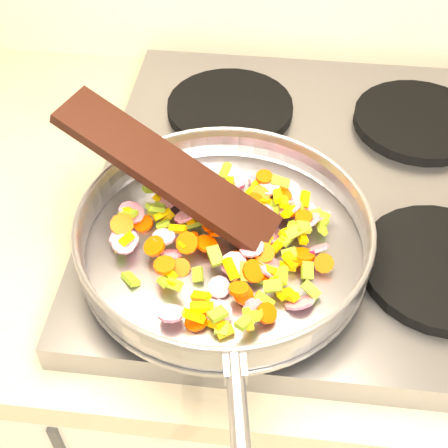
# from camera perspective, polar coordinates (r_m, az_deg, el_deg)

# --- Properties ---
(cooktop) EXTENTS (0.60, 0.60, 0.04)m
(cooktop) POSITION_cam_1_polar(r_m,az_deg,el_deg) (0.87, 8.76, 2.89)
(cooktop) COLOR #939399
(cooktop) RESTS_ON counter_top
(grate_fl) EXTENTS (0.19, 0.19, 0.02)m
(grate_fl) POSITION_cam_1_polar(r_m,az_deg,el_deg) (0.75, -1.79, -2.02)
(grate_fl) COLOR black
(grate_fl) RESTS_ON cooktop
(grate_fr) EXTENTS (0.19, 0.19, 0.02)m
(grate_fr) POSITION_cam_1_polar(r_m,az_deg,el_deg) (0.77, 19.24, -3.73)
(grate_fr) COLOR black
(grate_fr) RESTS_ON cooktop
(grate_bl) EXTENTS (0.19, 0.19, 0.02)m
(grate_bl) POSITION_cam_1_polar(r_m,az_deg,el_deg) (0.96, 0.56, 10.59)
(grate_bl) COLOR black
(grate_bl) RESTS_ON cooktop
(grate_br) EXTENTS (0.19, 0.19, 0.02)m
(grate_br) POSITION_cam_1_polar(r_m,az_deg,el_deg) (0.98, 17.34, 8.98)
(grate_br) COLOR black
(grate_br) RESTS_ON cooktop
(saute_pan) EXTENTS (0.37, 0.54, 0.05)m
(saute_pan) POSITION_cam_1_polar(r_m,az_deg,el_deg) (0.71, 0.01, -1.04)
(saute_pan) COLOR #9E9EA5
(saute_pan) RESTS_ON grate_fl
(vegetable_heap) EXTENTS (0.27, 0.26, 0.05)m
(vegetable_heap) POSITION_cam_1_polar(r_m,az_deg,el_deg) (0.73, 0.78, -0.81)
(vegetable_heap) COLOR #82A71D
(vegetable_heap) RESTS_ON saute_pan
(wooden_spatula) EXTENTS (0.27, 0.15, 0.12)m
(wooden_spatula) POSITION_cam_1_polar(r_m,az_deg,el_deg) (0.73, -5.13, 4.87)
(wooden_spatula) COLOR black
(wooden_spatula) RESTS_ON saute_pan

